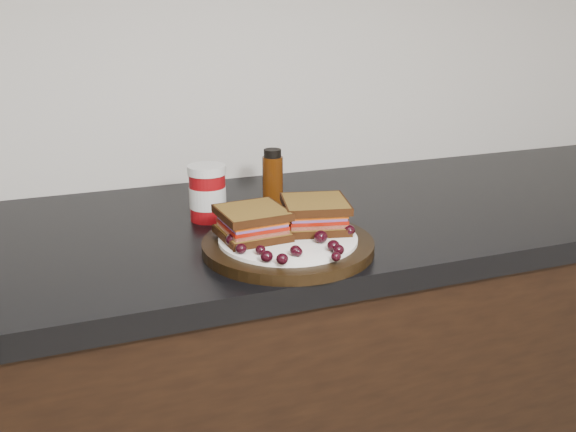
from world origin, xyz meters
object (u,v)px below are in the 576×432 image
at_px(plate, 288,246).
at_px(oil_bottle, 273,178).
at_px(sandwich_left, 252,223).
at_px(condiment_jar, 208,193).

bearing_deg(plate, oil_bottle, 76.21).
xyz_separation_m(plate, sandwich_left, (-0.05, 0.02, 0.04)).
bearing_deg(condiment_jar, plate, -67.46).
distance_m(sandwich_left, condiment_jar, 0.18).
relative_size(sandwich_left, oil_bottle, 0.91).
distance_m(plate, condiment_jar, 0.22).
relative_size(plate, oil_bottle, 2.47).
height_order(plate, sandwich_left, sandwich_left).
bearing_deg(condiment_jar, oil_bottle, 16.38).
bearing_deg(sandwich_left, plate, -27.04).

